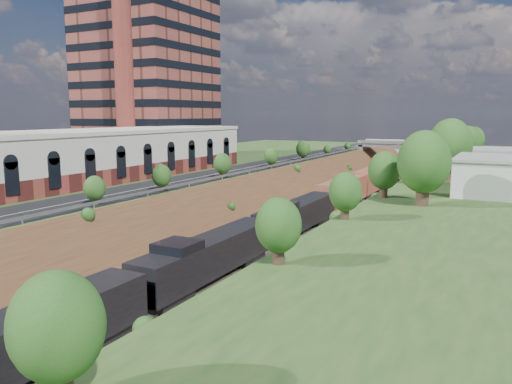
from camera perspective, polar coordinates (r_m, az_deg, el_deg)
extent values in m
cube|color=#2B5121|center=(93.07, -11.38, 1.51)|extent=(44.00, 180.00, 5.00)
cube|color=brown|center=(81.62, 0.82, -1.11)|extent=(10.00, 180.00, 10.00)
cube|color=brown|center=(74.59, 16.13, -2.42)|extent=(10.00, 180.00, 10.00)
cube|color=gray|center=(78.27, 6.33, -1.53)|extent=(1.58, 180.00, 0.18)
cube|color=gray|center=(76.59, 9.97, -1.84)|extent=(1.58, 180.00, 0.18)
cube|color=black|center=(82.99, -1.95, 2.57)|extent=(8.00, 180.00, 0.10)
cube|color=#99999E|center=(81.02, 0.58, 2.78)|extent=(0.06, 171.00, 0.30)
cube|color=maroon|center=(73.19, -19.19, 2.06)|extent=(14.00, 62.00, 2.20)
cube|color=silver|center=(72.91, -19.32, 4.60)|extent=(14.00, 62.00, 4.30)
cube|color=silver|center=(72.79, -19.42, 6.48)|extent=(14.30, 62.30, 0.50)
cube|color=brown|center=(109.34, -12.38, 15.42)|extent=(22.00, 22.00, 44.00)
cylinder|color=maroon|center=(91.87, -14.96, 15.36)|extent=(3.20, 3.20, 40.00)
cube|color=gray|center=(139.21, 12.16, 4.12)|extent=(1.50, 8.00, 6.20)
cube|color=gray|center=(135.03, 21.63, 3.56)|extent=(1.50, 8.00, 6.20)
cube|color=gray|center=(136.43, 16.88, 5.15)|extent=(24.00, 8.00, 1.00)
cube|color=gray|center=(132.46, 16.58, 5.41)|extent=(24.00, 0.30, 0.80)
cube|color=gray|center=(140.32, 17.20, 5.56)|extent=(24.00, 0.30, 0.80)
cube|color=silver|center=(64.32, 25.94, 1.59)|extent=(9.00, 12.00, 4.00)
cube|color=silver|center=(86.24, 26.04, 3.08)|extent=(8.00, 10.00, 3.60)
cylinder|color=#473323|center=(53.09, 18.49, -0.09)|extent=(1.30, 1.30, 2.62)
ellipsoid|color=#24581F|center=(52.71, 18.65, 3.30)|extent=(5.25, 5.25, 6.30)
cylinder|color=#473323|center=(49.40, -21.30, -1.70)|extent=(0.66, 0.66, 1.22)
ellipsoid|color=#24581F|center=(49.16, -21.40, -0.02)|extent=(2.45, 2.45, 2.94)
cube|color=black|center=(29.61, -26.48, -15.56)|extent=(3.03, 18.21, 2.95)
cube|color=black|center=(42.89, -5.23, -7.11)|extent=(3.03, 18.21, 2.95)
cube|color=black|center=(59.50, 4.78, -2.58)|extent=(3.03, 18.21, 2.95)
cube|color=brown|center=(99.54, 14.25, 2.00)|extent=(3.03, 64.69, 3.64)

